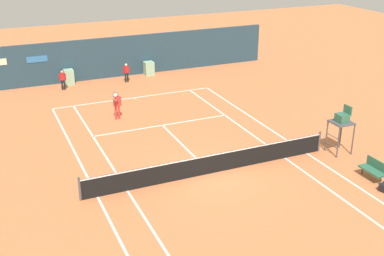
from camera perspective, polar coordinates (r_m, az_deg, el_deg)
The scene contains 9 objects.
ground_plane at distance 23.14m, azimuth 1.63°, elevation -4.65°, with size 80.00×80.00×0.01m.
tennis_net at distance 22.44m, azimuth 2.27°, elevation -4.11°, with size 12.10×0.10×1.07m.
sponsor_back_wall at distance 37.22m, azimuth -9.32°, elevation 7.99°, with size 25.00×1.02×2.99m.
umpire_chair at distance 25.12m, azimuth 16.98°, elevation 0.71°, with size 1.00×1.00×2.45m.
player_bench at distance 23.42m, azimuth 20.35°, elevation -4.42°, with size 0.54×1.28×0.88m.
player_on_baseline at distance 28.88m, azimuth -8.70°, elevation 2.82°, with size 0.62×0.70×1.86m.
ball_kid_left_post at distance 35.05m, azimuth -14.77°, elevation 5.54°, with size 0.45×0.23×1.38m.
ball_kid_right_post at distance 35.96m, azimuth -7.62°, elevation 6.52°, with size 0.46×0.20×1.38m.
tennis_ball_by_sideline at distance 33.01m, azimuth -1.04°, elevation 3.88°, with size 0.07×0.07×0.07m, color #CCE033.
Camera 1 is at (-8.88, -18.02, 10.53)m, focal length 46.00 mm.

